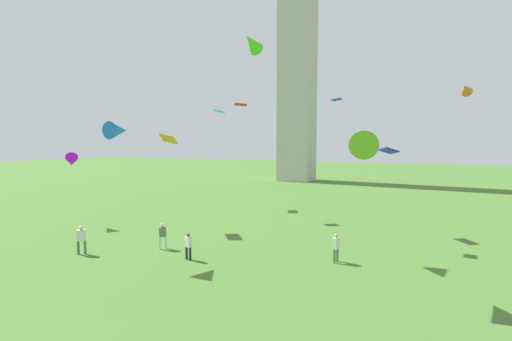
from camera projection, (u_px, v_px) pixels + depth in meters
The scene contains 15 objects.
monument_obelisk at pixel (298, 49), 63.27m from camera, with size 5.46×5.46×45.03m.
person_0 at pixel (336, 246), 20.78m from camera, with size 0.34×0.50×1.63m.
person_1 at pixel (188, 245), 21.21m from camera, with size 0.47×0.35×1.56m.
person_2 at pixel (81, 238), 22.25m from camera, with size 0.52×0.48×1.73m.
person_3 at pixel (162, 234), 23.38m from camera, with size 0.46×0.48×1.63m.
kite_flying_0 at pixel (252, 43), 23.59m from camera, with size 1.13×1.71×1.44m.
kite_flying_2 at pixel (118, 130), 21.52m from camera, with size 1.11×1.51×1.04m.
kite_flying_3 at pixel (241, 105), 33.62m from camera, with size 1.35×1.26×0.24m.
kite_flying_4 at pixel (169, 139), 28.76m from camera, with size 1.75×1.88×0.85m.
kite_flying_5 at pixel (337, 100), 25.19m from camera, with size 0.65×0.90×0.16m.
kite_flying_6 at pixel (72, 161), 30.24m from camera, with size 1.85×1.71×1.50m.
kite_flying_7 at pixel (364, 148), 16.70m from camera, with size 1.51×2.09×1.53m.
kite_flying_8 at pixel (466, 89), 24.83m from camera, with size 0.95×1.28×0.96m.
kite_flying_9 at pixel (219, 111), 39.29m from camera, with size 1.55×1.79×0.34m.
kite_flying_10 at pixel (388, 151), 27.24m from camera, with size 1.65×1.79×0.59m.
Camera 1 is at (10.41, -4.22, 6.75)m, focal length 26.12 mm.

